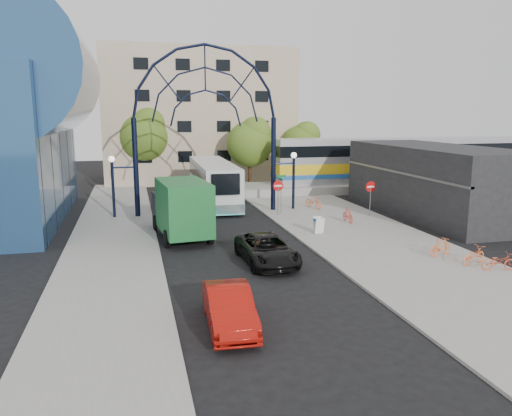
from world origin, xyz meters
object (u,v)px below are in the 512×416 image
object	(u,v)px
city_bus	(214,182)
black_suv	(267,249)
tree_north_b	(145,134)
bike_near_b	(348,215)
gateway_arch	(206,95)
tree_north_c	(302,143)
train_car	(399,159)
bike_far_a	(499,261)
bike_near_a	(313,202)
red_sedan	(229,307)
do_not_enter_sign	(371,190)
bike_far_c	(474,255)
sandwich_board	(319,223)
stop_sign	(278,189)
green_truck	(181,208)
bike_far_b	(441,247)
tree_north_a	(251,141)
street_name_sign	(281,186)

from	to	relation	value
city_bus	black_suv	world-z (taller)	city_bus
tree_north_b	bike_near_b	distance (m)	25.25
gateway_arch	tree_north_c	distance (m)	18.95
train_car	bike_far_a	bearing A→B (deg)	-109.69
tree_north_b	bike_near_a	xyz separation A→B (m)	(12.05, -16.14, -4.66)
red_sedan	do_not_enter_sign	bearing A→B (deg)	52.84
tree_north_b	black_suv	xyz separation A→B (m)	(4.91, -28.76, -4.56)
gateway_arch	train_car	world-z (taller)	gateway_arch
tree_north_c	bike_far_c	distance (m)	29.93
city_bus	bike_far_c	distance (m)	22.19
sandwich_board	tree_north_b	distance (m)	26.15
gateway_arch	stop_sign	distance (m)	8.37
city_bus	bike_near_a	size ratio (longest dim) A/B	6.71
train_car	tree_north_c	world-z (taller)	tree_north_c
city_bus	black_suv	bearing A→B (deg)	-89.14
stop_sign	green_truck	bearing A→B (deg)	-148.97
green_truck	train_car	bearing A→B (deg)	26.99
green_truck	red_sedan	world-z (taller)	green_truck
stop_sign	sandwich_board	distance (m)	6.20
stop_sign	bike_near_b	xyz separation A→B (m)	(3.85, -3.49, -1.40)
bike_far_b	stop_sign	bearing A→B (deg)	5.65
gateway_arch	green_truck	size ratio (longest dim) A/B	1.92
tree_north_c	tree_north_b	bearing A→B (deg)	172.88
bike_near_a	tree_north_a	bearing A→B (deg)	82.58
tree_north_a	bike_far_a	bearing A→B (deg)	-80.19
gateway_arch	sandwich_board	size ratio (longest dim) A/B	13.80
city_bus	black_suv	size ratio (longest dim) A/B	2.46
gateway_arch	stop_sign	size ratio (longest dim) A/B	5.46
tree_north_a	bike_near_a	distance (m)	12.94
stop_sign	bike_far_a	distance (m)	16.21
tree_north_b	sandwich_board	bearing A→B (deg)	-68.41
stop_sign	green_truck	xyz separation A→B (m)	(-7.35, -4.42, -0.25)
green_truck	bike_far_c	world-z (taller)	green_truck
stop_sign	bike_far_c	size ratio (longest dim) A/B	1.52
do_not_enter_sign	tree_north_c	distance (m)	18.11
gateway_arch	do_not_enter_sign	distance (m)	13.43
street_name_sign	red_sedan	size ratio (longest dim) A/B	0.65
red_sedan	bike_far_c	world-z (taller)	red_sedan
stop_sign	tree_north_b	size ratio (longest dim) A/B	0.31
do_not_enter_sign	gateway_arch	bearing A→B (deg)	160.01
street_name_sign	bike_near_a	distance (m)	3.54
gateway_arch	sandwich_board	distance (m)	12.52
tree_north_a	bike_far_b	bearing A→B (deg)	-81.69
red_sedan	bike_far_c	size ratio (longest dim) A/B	2.63
red_sedan	street_name_sign	bearing A→B (deg)	70.85
bike_far_a	bike_far_b	size ratio (longest dim) A/B	1.05
tree_north_b	tree_north_c	xyz separation A→B (m)	(16.00, -2.00, -0.99)
bike_near_b	city_bus	bearing A→B (deg)	128.44
city_bus	do_not_enter_sign	bearing A→B (deg)	-38.86
stop_sign	bike_far_c	xyz separation A→B (m)	(5.81, -13.73, -1.44)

